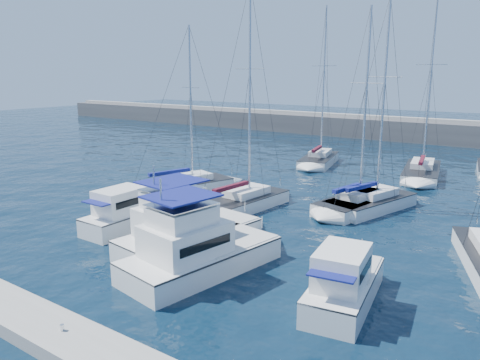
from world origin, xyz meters
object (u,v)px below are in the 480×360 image
Objects in this scene: sailboat_mid_a at (185,186)px; sailboat_mid_d at (371,202)px; motor_yacht_port_inner at (185,232)px; sailboat_back_b at (422,171)px; sailboat_mid_c at (355,204)px; motor_yacht_port_outer at (128,215)px; sailboat_mid_b at (243,202)px; motor_yacht_stbd_outer at (344,285)px; motor_yacht_stbd_inner at (196,252)px; sailboat_back_a at (319,159)px.

sailboat_mid_d is (14.86, 4.12, 0.02)m from sailboat_mid_a.
sailboat_back_b is (6.20, 27.92, -0.60)m from motor_yacht_port_inner.
sailboat_mid_c is at bearing -104.61° from sailboat_back_b.
motor_yacht_port_inner is (5.69, -0.80, 0.19)m from motor_yacht_port_outer.
sailboat_mid_b is (3.65, 8.04, -0.40)m from motor_yacht_port_outer.
sailboat_mid_c is at bearing 100.59° from motor_yacht_stbd_outer.
motor_yacht_stbd_inner is at bearing -88.60° from sailboat_mid_c.
sailboat_mid_a is at bearing 139.44° from motor_yacht_port_inner.
motor_yacht_port_outer is 0.75× the size of motor_yacht_stbd_inner.
sailboat_mid_b is at bearing -129.88° from sailboat_mid_d.
sailboat_mid_d is at bearing 75.15° from motor_yacht_port_inner.
sailboat_back_a is at bearing 88.87° from motor_yacht_port_outer.
motor_yacht_port_inner is at bearing 150.51° from motor_yacht_stbd_inner.
motor_yacht_port_outer and motor_yacht_stbd_outer have the same top height.
sailboat_mid_b is 8.31m from sailboat_mid_c.
sailboat_mid_a is 6.99m from sailboat_mid_b.
sailboat_mid_b is at bearing -123.78° from sailboat_back_b.
motor_yacht_port_inner is at bearing -7.41° from motor_yacht_port_outer.
sailboat_back_a is (-10.81, 13.84, 0.02)m from sailboat_mid_d.
motor_yacht_port_outer is at bearing -52.17° from sailboat_mid_a.
motor_yacht_port_outer is 8.84m from sailboat_mid_b.
motor_yacht_stbd_outer is at bearing -59.50° from sailboat_mid_c.
sailboat_mid_c is (14.03, 3.02, 0.03)m from sailboat_mid_a.
sailboat_mid_c is at bearing 36.82° from sailboat_mid_b.
sailboat_back_b reaches higher than sailboat_mid_c.
motor_yacht_stbd_inner is 0.60× the size of sailboat_mid_c.
sailboat_mid_a is (-11.43, 12.11, -0.62)m from motor_yacht_stbd_inner.
motor_yacht_port_outer is 0.48× the size of sailboat_mid_a.
motor_yacht_port_inner is 3.24m from motor_yacht_stbd_inner.
sailboat_mid_b reaches higher than sailboat_mid_c.
sailboat_mid_b reaches higher than motor_yacht_port_inner.
sailboat_back_b is at bearing -13.22° from sailboat_back_a.
motor_yacht_port_outer is 1.04× the size of motor_yacht_stbd_outer.
sailboat_mid_c is at bearing 30.77° from sailboat_mid_a.
sailboat_mid_c is 0.86× the size of sailboat_back_a.
sailboat_mid_c reaches higher than motor_yacht_port_inner.
sailboat_mid_a is at bearing -115.37° from sailboat_back_a.
motor_yacht_port_outer is 0.74× the size of motor_yacht_port_inner.
sailboat_back_a reaches higher than sailboat_mid_c.
motor_yacht_stbd_inner is 0.64× the size of sailboat_mid_a.
motor_yacht_stbd_outer is 0.39× the size of sailboat_mid_b.
motor_yacht_port_inner is 0.52× the size of sailboat_back_b.
motor_yacht_stbd_outer is 0.37× the size of sailboat_back_a.
sailboat_back_a is at bearing 95.90° from sailboat_mid_a.
motor_yacht_port_outer is 8.69m from motor_yacht_stbd_inner.
motor_yacht_port_inner is at bearing -70.85° from sailboat_mid_b.
sailboat_mid_a is 14.35m from sailboat_mid_c.
sailboat_mid_a is 0.85× the size of sailboat_mid_b.
motor_yacht_port_outer is at bearing 164.81° from motor_yacht_stbd_outer.
sailboat_mid_b reaches higher than motor_yacht_stbd_inner.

